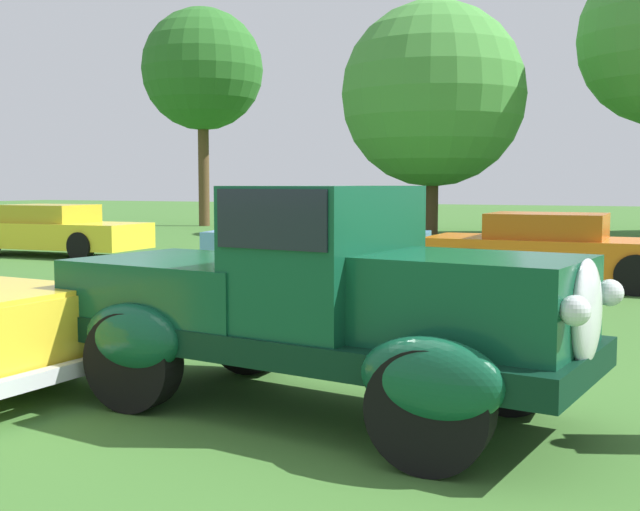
% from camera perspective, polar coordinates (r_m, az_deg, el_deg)
% --- Properties ---
extents(ground_plane, '(120.00, 120.00, 0.00)m').
position_cam_1_polar(ground_plane, '(6.18, -0.88, -10.93)').
color(ground_plane, '#386628').
extents(feature_pickup_truck, '(4.29, 2.23, 1.70)m').
position_cam_1_polar(feature_pickup_truck, '(5.93, -0.19, -3.09)').
color(feature_pickup_truck, black).
rests_on(feature_pickup_truck, ground_plane).
extents(show_car_yellow, '(4.56, 1.88, 1.22)m').
position_cam_1_polar(show_car_yellow, '(20.00, -18.57, 1.70)').
color(show_car_yellow, yellow).
rests_on(show_car_yellow, ground_plane).
extents(show_car_skyblue, '(4.45, 2.46, 1.22)m').
position_cam_1_polar(show_car_skyblue, '(15.34, -0.30, 1.00)').
color(show_car_skyblue, '#669EDB').
rests_on(show_car_skyblue, ground_plane).
extents(show_car_orange, '(4.30, 1.73, 1.22)m').
position_cam_1_polar(show_car_orange, '(13.94, 16.50, 0.37)').
color(show_car_orange, orange).
rests_on(show_car_orange, ground_plane).
extents(spectator_near_truck, '(0.42, 0.27, 1.69)m').
position_cam_1_polar(spectator_near_truck, '(12.13, 1.80, 1.38)').
color(spectator_near_truck, '#283351').
rests_on(spectator_near_truck, ground_plane).
extents(treeline_far_left, '(4.88, 4.88, 8.76)m').
position_cam_1_polar(treeline_far_left, '(33.17, -8.44, 13.04)').
color(treeline_far_left, brown).
rests_on(treeline_far_left, ground_plane).
extents(treeline_mid_left, '(6.22, 6.22, 7.84)m').
position_cam_1_polar(treeline_mid_left, '(27.62, 8.12, 11.36)').
color(treeline_mid_left, '#47331E').
rests_on(treeline_mid_left, ground_plane).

